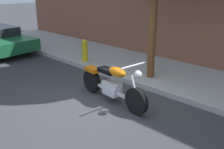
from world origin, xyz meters
The scene contains 4 objects.
ground_plane centered at (0.00, 0.00, 0.00)m, with size 60.00×60.00×0.00m, color #38383D.
sidewalk centered at (0.00, 2.85, 0.07)m, with size 19.10×2.64×0.14m, color #AAAAAA.
motorcycle centered at (0.10, 0.38, 0.45)m, with size 2.25×0.70×1.11m.
fire_hydrant centered at (-2.68, 1.89, 0.46)m, with size 0.20×0.20×0.91m.
Camera 1 is at (4.21, -3.85, 2.77)m, focal length 42.61 mm.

